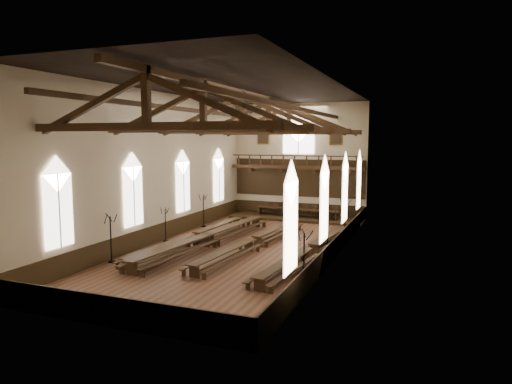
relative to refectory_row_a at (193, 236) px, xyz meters
The scene contains 21 objects.
ground 3.49m from the refectory_row_a, ahead, with size 26.00×26.00×0.00m, color brown.
room_walls 6.88m from the refectory_row_a, ahead, with size 26.00×26.00×26.00m.
wainscot_band 3.46m from the refectory_row_a, ahead, with size 12.00×26.00×1.20m.
side_windows 4.73m from the refectory_row_a, ahead, with size 11.85×19.80×4.50m.
end_window 15.01m from the refectory_row_a, 75.08° to the left, with size 2.80×0.12×3.80m.
minstrels_gallery 13.62m from the refectory_row_a, 74.81° to the left, with size 11.80×1.24×3.70m.
portraits 14.95m from the refectory_row_a, 75.08° to the left, with size 7.75×0.09×1.45m.
roof_trusses 8.45m from the refectory_row_a, ahead, with size 11.70×25.70×2.80m.
refectory_row_a is the anchor object (origin of this frame).
refectory_row_b 1.17m from the refectory_row_a, ahead, with size 2.31×15.17×0.82m.
refectory_row_c 4.21m from the refectory_row_a, ahead, with size 2.00×14.26×0.72m.
refectory_row_d 8.12m from the refectory_row_a, ahead, with size 2.06×14.08×0.70m.
dais 12.09m from the refectory_row_a, 71.62° to the left, with size 11.40×3.18×0.21m, color black.
high_table 12.09m from the refectory_row_a, 71.62° to the left, with size 7.57×1.51×0.71m.
high_chairs 12.79m from the refectory_row_a, 72.66° to the left, with size 6.74×0.45×1.01m.
candelabrum_left_near 5.98m from the refectory_row_a, 110.52° to the right, with size 0.83×0.80×2.77m.
candelabrum_left_mid 2.10m from the refectory_row_a, behind, with size 0.70×0.68×2.33m.
candelabrum_left_far 5.90m from the refectory_row_a, 110.83° to the left, with size 0.79×0.73×2.61m.
candelabrum_right_near 10.58m from the refectory_row_a, 31.60° to the right, with size 0.78×0.80×2.66m.
candelabrum_right_mid 9.02m from the refectory_row_a, ahead, with size 0.83×0.84×2.83m.
candelabrum_right_far 10.51m from the refectory_row_a, 30.98° to the left, with size 0.83×0.80×2.75m.
Camera 1 is at (10.98, -26.05, 6.90)m, focal length 32.00 mm.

